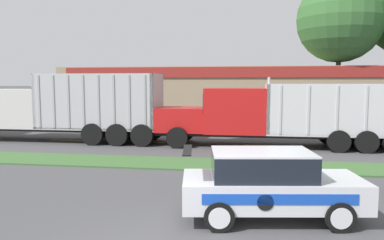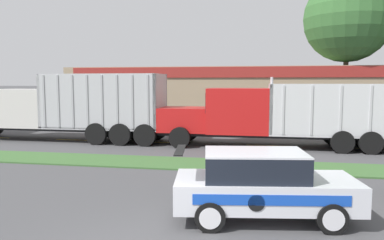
# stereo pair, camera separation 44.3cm
# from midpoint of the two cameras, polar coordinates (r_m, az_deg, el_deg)

# --- Properties ---
(grass_verge) EXTENTS (120.00, 2.19, 0.06)m
(grass_verge) POSITION_cam_midpoint_polar(r_m,az_deg,el_deg) (14.91, 2.69, -6.75)
(grass_verge) COLOR #3D6633
(grass_verge) RESTS_ON ground_plane
(centre_line_3) EXTENTS (2.40, 0.14, 0.01)m
(centre_line_3) POSITION_cam_midpoint_polar(r_m,az_deg,el_deg) (22.19, -16.76, -2.92)
(centre_line_3) COLOR yellow
(centre_line_3) RESTS_ON ground_plane
(centre_line_4) EXTENTS (2.40, 0.14, 0.01)m
(centre_line_4) POSITION_cam_midpoint_polar(r_m,az_deg,el_deg) (20.33, -3.04, -3.46)
(centre_line_4) COLOR yellow
(centre_line_4) RESTS_ON ground_plane
(centre_line_5) EXTENTS (2.40, 0.14, 0.01)m
(centre_line_5) POSITION_cam_midpoint_polar(r_m,az_deg,el_deg) (19.82, 12.38, -3.83)
(centre_line_5) COLOR yellow
(centre_line_5) RESTS_ON ground_plane
(centre_line_6) EXTENTS (2.40, 0.14, 0.01)m
(centre_line_6) POSITION_cam_midpoint_polar(r_m,az_deg,el_deg) (20.74, 27.49, -3.92)
(centre_line_6) COLOR yellow
(centre_line_6) RESTS_ON ground_plane
(dump_truck_mid) EXTENTS (12.35, 2.60, 3.71)m
(dump_truck_mid) POSITION_cam_midpoint_polar(r_m,az_deg,el_deg) (22.69, -20.89, 1.19)
(dump_truck_mid) COLOR black
(dump_truck_mid) RESTS_ON ground_plane
(dump_truck_trail) EXTENTS (12.07, 2.76, 3.51)m
(dump_truck_trail) POSITION_cam_midpoint_polar(r_m,az_deg,el_deg) (19.29, 10.68, 0.53)
(dump_truck_trail) COLOR black
(dump_truck_trail) RESTS_ON ground_plane
(rally_car) EXTENTS (4.45, 2.31, 1.68)m
(rally_car) POSITION_cam_midpoint_polar(r_m,az_deg,el_deg) (9.20, 11.98, -9.56)
(rally_car) COLOR silver
(rally_car) RESTS_ON ground_plane
(store_building_backdrop) EXTENTS (36.21, 12.10, 4.46)m
(store_building_backdrop) POSITION_cam_midpoint_polar(r_m,az_deg,el_deg) (34.35, 14.66, 3.87)
(store_building_backdrop) COLOR #9E896B
(store_building_backdrop) RESTS_ON ground_plane
(tree_behind_right) EXTENTS (6.34, 6.34, 12.66)m
(tree_behind_right) POSITION_cam_midpoint_polar(r_m,az_deg,el_deg) (30.79, 23.09, 15.19)
(tree_behind_right) COLOR brown
(tree_behind_right) RESTS_ON ground_plane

